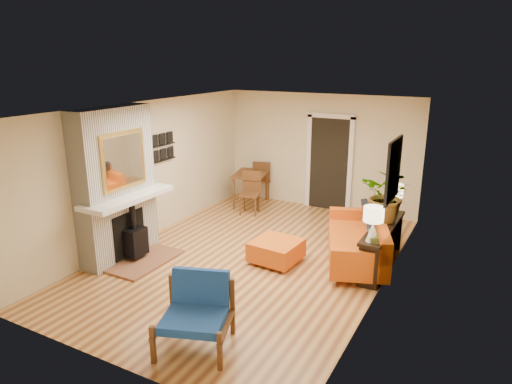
{
  "coord_description": "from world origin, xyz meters",
  "views": [
    {
      "loc": [
        3.54,
        -6.38,
        3.38
      ],
      "look_at": [
        0.0,
        0.2,
        1.15
      ],
      "focal_mm": 32.0,
      "sensor_mm": 36.0,
      "label": 1
    }
  ],
  "objects_px": {
    "dining_table": "(254,180)",
    "lamp_near": "(373,220)",
    "console_table": "(383,234)",
    "sofa": "(361,240)",
    "blue_chair": "(197,308)",
    "ottoman": "(276,250)",
    "lamp_far": "(394,196)",
    "houseplant": "(388,195)"
  },
  "relations": [
    {
      "from": "dining_table",
      "to": "ottoman",
      "type": "bearing_deg",
      "value": -54.5
    },
    {
      "from": "dining_table",
      "to": "console_table",
      "type": "relative_size",
      "value": 0.97
    },
    {
      "from": "blue_chair",
      "to": "console_table",
      "type": "relative_size",
      "value": 0.57
    },
    {
      "from": "dining_table",
      "to": "console_table",
      "type": "bearing_deg",
      "value": -28.96
    },
    {
      "from": "dining_table",
      "to": "houseplant",
      "type": "relative_size",
      "value": 1.95
    },
    {
      "from": "lamp_near",
      "to": "lamp_far",
      "type": "bearing_deg",
      "value": 90.0
    },
    {
      "from": "ottoman",
      "to": "blue_chair",
      "type": "xyz_separation_m",
      "value": [
        0.14,
        -2.5,
        0.25
      ]
    },
    {
      "from": "sofa",
      "to": "lamp_near",
      "type": "height_order",
      "value": "lamp_near"
    },
    {
      "from": "console_table",
      "to": "lamp_near",
      "type": "xyz_separation_m",
      "value": [
        0.0,
        -0.74,
        0.49
      ]
    },
    {
      "from": "dining_table",
      "to": "console_table",
      "type": "xyz_separation_m",
      "value": [
        3.45,
        -1.91,
        -0.04
      ]
    },
    {
      "from": "sofa",
      "to": "lamp_near",
      "type": "distance_m",
      "value": 1.14
    },
    {
      "from": "sofa",
      "to": "ottoman",
      "type": "height_order",
      "value": "sofa"
    },
    {
      "from": "sofa",
      "to": "houseplant",
      "type": "bearing_deg",
      "value": 22.48
    },
    {
      "from": "lamp_far",
      "to": "sofa",
      "type": "bearing_deg",
      "value": -122.29
    },
    {
      "from": "blue_chair",
      "to": "console_table",
      "type": "xyz_separation_m",
      "value": [
        1.47,
        3.17,
        0.11
      ]
    },
    {
      "from": "lamp_near",
      "to": "lamp_far",
      "type": "xyz_separation_m",
      "value": [
        0.0,
        1.4,
        0.0
      ]
    },
    {
      "from": "dining_table",
      "to": "blue_chair",
      "type": "bearing_deg",
      "value": -68.67
    },
    {
      "from": "lamp_near",
      "to": "houseplant",
      "type": "relative_size",
      "value": 0.59
    },
    {
      "from": "ottoman",
      "to": "console_table",
      "type": "relative_size",
      "value": 0.44
    },
    {
      "from": "console_table",
      "to": "houseplant",
      "type": "xyz_separation_m",
      "value": [
        -0.01,
        0.23,
        0.61
      ]
    },
    {
      "from": "lamp_near",
      "to": "console_table",
      "type": "bearing_deg",
      "value": 90.0
    },
    {
      "from": "lamp_near",
      "to": "lamp_far",
      "type": "distance_m",
      "value": 1.4
    },
    {
      "from": "sofa",
      "to": "dining_table",
      "type": "bearing_deg",
      "value": 149.36
    },
    {
      "from": "lamp_near",
      "to": "houseplant",
      "type": "xyz_separation_m",
      "value": [
        -0.01,
        0.97,
        0.12
      ]
    },
    {
      "from": "sofa",
      "to": "console_table",
      "type": "height_order",
      "value": "sofa"
    },
    {
      "from": "lamp_near",
      "to": "dining_table",
      "type": "bearing_deg",
      "value": 142.49
    },
    {
      "from": "sofa",
      "to": "console_table",
      "type": "bearing_deg",
      "value": -12.63
    },
    {
      "from": "sofa",
      "to": "blue_chair",
      "type": "height_order",
      "value": "blue_chair"
    },
    {
      "from": "blue_chair",
      "to": "houseplant",
      "type": "bearing_deg",
      "value": 66.8
    },
    {
      "from": "sofa",
      "to": "blue_chair",
      "type": "relative_size",
      "value": 2.17
    },
    {
      "from": "dining_table",
      "to": "lamp_near",
      "type": "relative_size",
      "value": 3.31
    },
    {
      "from": "dining_table",
      "to": "houseplant",
      "type": "distance_m",
      "value": 3.87
    },
    {
      "from": "lamp_near",
      "to": "ottoman",
      "type": "bearing_deg",
      "value": 177.58
    },
    {
      "from": "lamp_far",
      "to": "houseplant",
      "type": "bearing_deg",
      "value": -91.33
    },
    {
      "from": "sofa",
      "to": "blue_chair",
      "type": "bearing_deg",
      "value": -108.7
    },
    {
      "from": "ottoman",
      "to": "lamp_near",
      "type": "bearing_deg",
      "value": -2.42
    },
    {
      "from": "dining_table",
      "to": "lamp_near",
      "type": "distance_m",
      "value": 4.37
    },
    {
      "from": "ottoman",
      "to": "sofa",
      "type": "bearing_deg",
      "value": 31.16
    },
    {
      "from": "sofa",
      "to": "lamp_far",
      "type": "xyz_separation_m",
      "value": [
        0.37,
        0.58,
        0.7
      ]
    },
    {
      "from": "dining_table",
      "to": "lamp_far",
      "type": "relative_size",
      "value": 3.31
    },
    {
      "from": "console_table",
      "to": "dining_table",
      "type": "bearing_deg",
      "value": 151.04
    },
    {
      "from": "blue_chair",
      "to": "lamp_near",
      "type": "height_order",
      "value": "lamp_near"
    }
  ]
}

